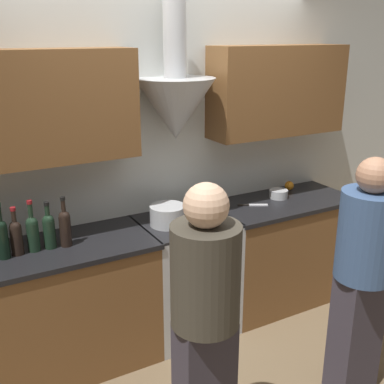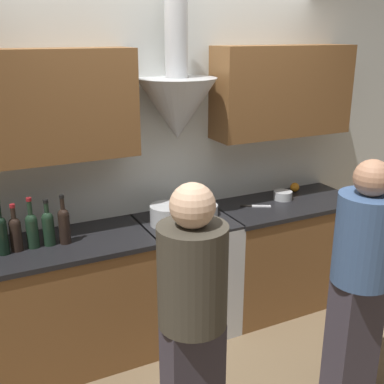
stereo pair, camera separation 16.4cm
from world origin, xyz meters
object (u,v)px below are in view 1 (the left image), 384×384
Objects in this scene: stove_range at (186,275)px; person_foreground_left at (205,323)px; wine_bottle_4 at (16,236)px; mixing_bowl at (200,210)px; wine_bottle_7 at (65,226)px; stock_pot at (168,215)px; orange_fruit at (289,186)px; wine_bottle_3 at (2,237)px; saucepan at (279,194)px; wine_bottle_5 at (33,231)px; person_foreground_right at (363,271)px; wine_bottle_6 at (49,229)px.

stove_range is 0.57× the size of person_foreground_left.
mixing_bowl is at bearing 1.86° from wine_bottle_4.
wine_bottle_7 is at bearing -179.02° from stove_range.
stock_pot is at bearing -1.08° from wine_bottle_4.
wine_bottle_4 is 1.21× the size of stock_pot.
wine_bottle_7 reaches higher than orange_fruit.
stove_range is 2.54× the size of wine_bottle_3.
saucepan is at bearing 1.20° from mixing_bowl.
wine_bottle_7 is (0.38, -0.00, -0.01)m from wine_bottle_3.
wine_bottle_7 is (0.30, -0.02, 0.01)m from wine_bottle_4.
saucepan is 1.92m from person_foreground_left.
wine_bottle_5 is 0.22× the size of person_foreground_right.
orange_fruit is at bearing 39.33° from person_foreground_left.
stock_pot is 0.16× the size of person_foreground_left.
wine_bottle_7 is 0.21× the size of person_foreground_left.
saucepan is at bearing 1.81° from wine_bottle_6.
wine_bottle_6 is 0.93× the size of wine_bottle_7.
wine_bottle_4 is 0.20m from wine_bottle_6.
stock_pot is 1.24m from person_foreground_left.
orange_fruit is (1.30, 0.20, -0.03)m from stock_pot.
wine_bottle_5 is 0.10m from wine_bottle_6.
stock_pot is at bearing -1.30° from wine_bottle_6.
orange_fruit is at bearing 4.76° from wine_bottle_3.
wine_bottle_7 is 1.89m from person_foreground_right.
wine_bottle_7 reaches higher than stove_range.
wine_bottle_6 is at bearing -175.06° from orange_fruit.
person_foreground_right is at bearing 1.88° from person_foreground_left.
person_foreground_right is (1.59, -1.15, -0.18)m from wine_bottle_6.
orange_fruit is 0.51× the size of saucepan.
person_foreground_left is at bearing -114.18° from stove_range.
wine_bottle_6 is at bearing -3.30° from wine_bottle_5.
wine_bottle_6 is (0.10, -0.01, -0.00)m from wine_bottle_5.
wine_bottle_6 is 2.02× the size of saucepan.
stove_range is 3.61× the size of mixing_bowl.
person_foreground_right is (0.60, -1.15, 0.40)m from stove_range.
wine_bottle_6 is at bearing 178.70° from stock_pot.
mixing_bowl is at bearing 11.76° from stock_pot.
orange_fruit is (2.34, 0.18, -0.09)m from wine_bottle_4.
wine_bottle_5 is 2.06m from person_foreground_right.
stock_pot is (-0.15, -0.02, 0.53)m from stove_range.
person_foreground_left is at bearing -119.00° from mixing_bowl.
wine_bottle_6 is 1.15m from mixing_bowl.
wine_bottle_5 is 1.01× the size of wine_bottle_7.
wine_bottle_5 is at bearing 145.61° from person_foreground_right.
mixing_bowl is (0.30, 0.06, -0.03)m from stock_pot.
wine_bottle_4 is 3.95× the size of orange_fruit.
person_foreground_right is at bearing -62.33° from stove_range.
stock_pot is 1.31m from orange_fruit.
person_foreground_right is (1.69, -1.16, -0.18)m from wine_bottle_5.
wine_bottle_7 reaches higher than stock_pot.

